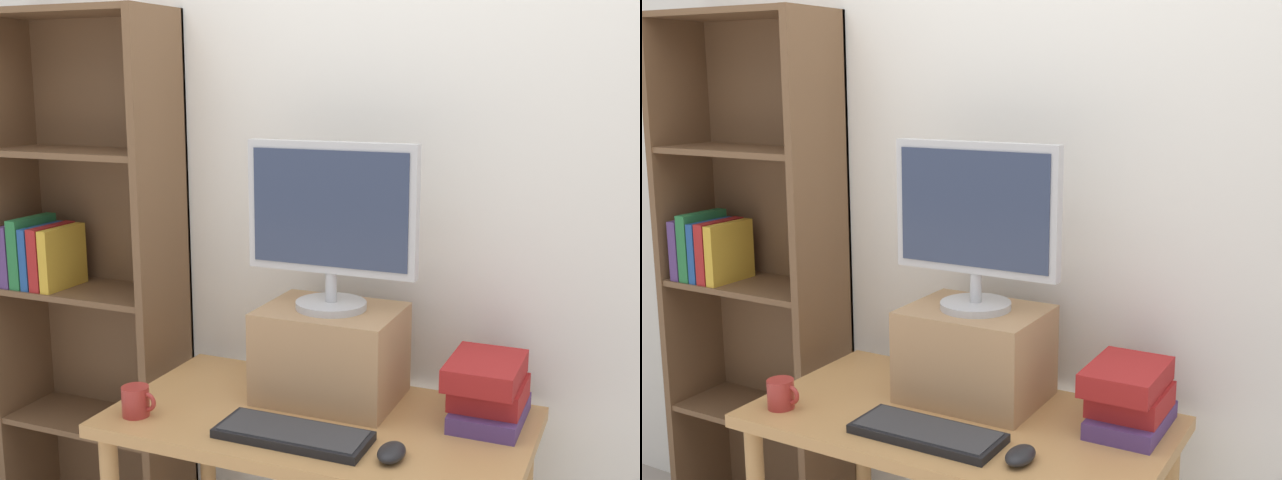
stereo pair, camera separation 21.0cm
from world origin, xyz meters
TOP-DOWN VIEW (x-y plane):
  - back_wall at (0.00, 0.41)m, footprint 7.00×0.08m
  - desk at (0.00, 0.00)m, footprint 1.11×0.60m
  - bookshelf_unit at (-0.96, 0.26)m, footprint 0.64×0.28m
  - riser_box at (-0.02, 0.13)m, footprint 0.38×0.30m
  - computer_monitor at (-0.02, 0.13)m, footprint 0.48×0.20m
  - keyboard at (-0.01, -0.16)m, footprint 0.39×0.15m
  - computer_mouse at (0.25, -0.16)m, footprint 0.06×0.10m
  - book_stack at (0.42, 0.15)m, footprint 0.19×0.26m
  - coffee_mug at (-0.45, -0.19)m, footprint 0.10×0.07m

SIDE VIEW (x-z plane):
  - desk at x=0.00m, z-range 0.27..1.01m
  - keyboard at x=-0.01m, z-range 0.74..0.77m
  - computer_mouse at x=0.25m, z-range 0.74..0.78m
  - coffee_mug at x=-0.45m, z-range 0.74..0.82m
  - book_stack at x=0.42m, z-range 0.74..0.91m
  - riser_box at x=-0.02m, z-range 0.74..1.00m
  - bookshelf_unit at x=-0.96m, z-range 0.02..1.86m
  - computer_monitor at x=-0.02m, z-range 1.02..1.48m
  - back_wall at x=0.00m, z-range 0.00..2.60m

